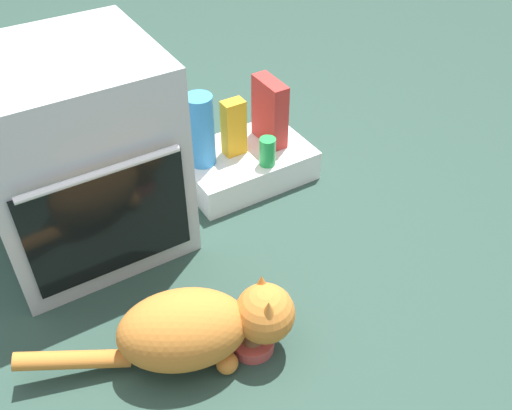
% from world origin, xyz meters
% --- Properties ---
extents(ground, '(8.00, 8.00, 0.00)m').
position_xyz_m(ground, '(0.00, 0.00, 0.00)').
color(ground, '#284238').
extents(oven, '(0.62, 0.62, 0.73)m').
position_xyz_m(oven, '(-0.03, 0.42, 0.37)').
color(oven, '#B7BABF').
rests_on(oven, ground).
extents(pantry_cabinet, '(0.53, 0.36, 0.13)m').
position_xyz_m(pantry_cabinet, '(0.65, 0.43, 0.07)').
color(pantry_cabinet, white).
rests_on(pantry_cabinet, ground).
extents(food_bowl, '(0.14, 0.14, 0.08)m').
position_xyz_m(food_bowl, '(0.22, -0.34, 0.03)').
color(food_bowl, '#C64C47').
rests_on(food_bowl, ground).
extents(cat, '(0.79, 0.38, 0.26)m').
position_xyz_m(cat, '(0.07, -0.28, 0.14)').
color(cat, '#C6752D').
rests_on(cat, ground).
extents(cereal_box, '(0.07, 0.18, 0.28)m').
position_xyz_m(cereal_box, '(0.78, 0.45, 0.27)').
color(cereal_box, '#B72D28').
rests_on(cereal_box, pantry_cabinet).
extents(juice_carton, '(0.09, 0.06, 0.24)m').
position_xyz_m(juice_carton, '(0.61, 0.45, 0.25)').
color(juice_carton, orange).
rests_on(juice_carton, pantry_cabinet).
extents(water_bottle, '(0.11, 0.11, 0.30)m').
position_xyz_m(water_bottle, '(0.46, 0.46, 0.28)').
color(water_bottle, '#388CD1').
rests_on(water_bottle, pantry_cabinet).
extents(soda_can, '(0.07, 0.07, 0.12)m').
position_xyz_m(soda_can, '(0.68, 0.31, 0.19)').
color(soda_can, green).
rests_on(soda_can, pantry_cabinet).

